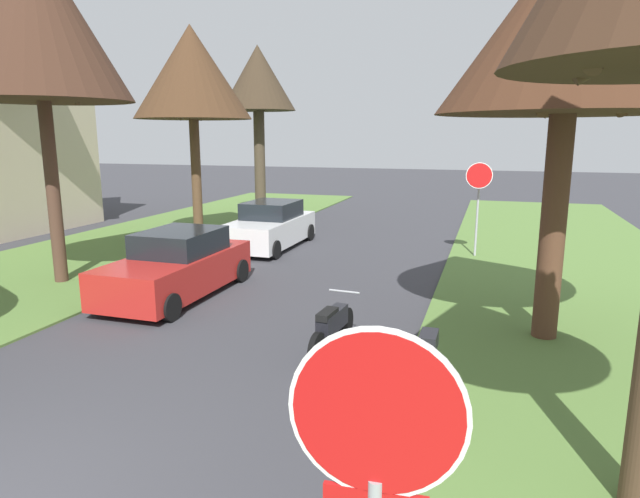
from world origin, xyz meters
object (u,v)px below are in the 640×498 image
object	(u,v)px
street_tree_right_mid_a	(571,21)
street_tree_left_mid_a	(36,17)
parked_sedan_red	(177,266)
parked_motorcycle	(332,326)
stop_sign_far	(479,189)
street_tree_left_mid_b	(192,73)
curbside_mailbox	(428,352)
street_tree_left_far	(258,81)
parked_sedan_white	(270,227)

from	to	relation	value
street_tree_right_mid_a	street_tree_left_mid_a	world-z (taller)	street_tree_left_mid_a
street_tree_left_mid_a	parked_sedan_red	bearing A→B (deg)	-1.47
parked_motorcycle	stop_sign_far	bearing A→B (deg)	76.28
street_tree_right_mid_a	street_tree_left_mid_b	xyz separation A→B (m)	(-11.39, 6.94, 0.22)
street_tree_left_mid_a	curbside_mailbox	bearing A→B (deg)	-24.05
street_tree_left_far	parked_sedan_red	size ratio (longest dim) A/B	1.76
street_tree_left_mid_a	street_tree_right_mid_a	bearing A→B (deg)	-2.48
parked_sedan_white	parked_motorcycle	xyz separation A→B (m)	(4.66, -8.35, -0.24)
curbside_mailbox	parked_motorcycle	bearing A→B (deg)	132.25
parked_sedan_red	street_tree_right_mid_a	bearing A→B (deg)	-2.92
street_tree_left_far	parked_sedan_red	world-z (taller)	street_tree_left_far
parked_motorcycle	street_tree_left_mid_b	bearing A→B (deg)	131.22
stop_sign_far	curbside_mailbox	distance (m)	11.00
street_tree_left_mid_b	parked_sedan_red	bearing A→B (deg)	-64.06
stop_sign_far	street_tree_left_mid_a	size ratio (longest dim) A/B	0.35
street_tree_left_mid_a	curbside_mailbox	xyz separation A→B (m)	(10.02, -4.47, -5.52)
street_tree_left_mid_a	street_tree_left_far	bearing A→B (deg)	89.23
street_tree_right_mid_a	curbside_mailbox	xyz separation A→B (m)	(-1.77, -3.96, -4.65)
parked_sedan_white	parked_motorcycle	size ratio (longest dim) A/B	2.15
street_tree_left_mid_b	street_tree_left_far	distance (m)	6.25
street_tree_right_mid_a	street_tree_left_far	size ratio (longest dim) A/B	0.94
stop_sign_far	street_tree_left_far	xyz separation A→B (m)	(-10.10, 6.20, 4.05)
stop_sign_far	curbside_mailbox	world-z (taller)	stop_sign_far
parked_sedan_white	street_tree_left_far	bearing A→B (deg)	116.12
street_tree_left_mid_a	parked_sedan_white	size ratio (longest dim) A/B	1.93
street_tree_left_mid_b	stop_sign_far	bearing A→B (deg)	0.22
curbside_mailbox	parked_sedan_white	bearing A→B (deg)	122.16
parked_motorcycle	parked_sedan_white	bearing A→B (deg)	119.18
street_tree_left_mid_b	parked_motorcycle	bearing A→B (deg)	-48.78
street_tree_right_mid_a	parked_sedan_red	world-z (taller)	street_tree_right_mid_a
parked_sedan_red	stop_sign_far	bearing A→B (deg)	44.41
street_tree_left_mid_a	street_tree_left_mid_b	distance (m)	6.48
street_tree_left_far	parked_motorcycle	world-z (taller)	street_tree_left_far
street_tree_left_far	curbside_mailbox	xyz separation A→B (m)	(9.85, -17.14, -5.17)
street_tree_right_mid_a	street_tree_left_mid_a	distance (m)	11.83
parked_sedan_red	curbside_mailbox	world-z (taller)	parked_sedan_red
street_tree_left_mid_a	street_tree_left_mid_b	world-z (taller)	street_tree_left_mid_a
street_tree_left_far	curbside_mailbox	distance (m)	20.44
street_tree_left_far	street_tree_right_mid_a	bearing A→B (deg)	-48.59
parked_motorcycle	curbside_mailbox	size ratio (longest dim) A/B	1.62
street_tree_left_mid_b	curbside_mailbox	xyz separation A→B (m)	(9.62, -10.91, -4.87)
street_tree_left_mid_a	parked_sedan_red	world-z (taller)	street_tree_left_mid_a
street_tree_left_mid_b	parked_sedan_red	distance (m)	8.93
stop_sign_far	street_tree_left_mid_b	xyz separation A→B (m)	(-9.87, -0.04, 3.75)
street_tree_left_far	parked_motorcycle	xyz separation A→B (m)	(7.94, -15.04, -5.74)
street_tree_left_far	street_tree_left_mid_a	bearing A→B (deg)	-90.77
street_tree_left_far	curbside_mailbox	world-z (taller)	street_tree_left_far
stop_sign_far	parked_sedan_red	world-z (taller)	stop_sign_far
parked_sedan_red	parked_motorcycle	distance (m)	5.09
parked_motorcycle	curbside_mailbox	xyz separation A→B (m)	(1.91, -2.10, 0.57)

